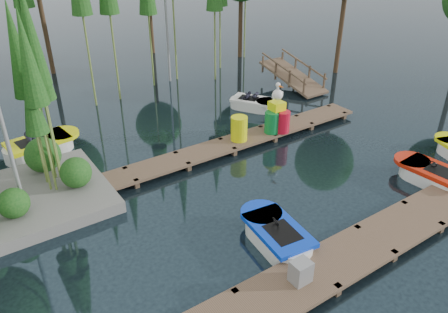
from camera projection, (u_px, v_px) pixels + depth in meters
ground_plane at (220, 196)px, 14.35m from camera, size 90.00×90.00×0.00m
near_dock at (319, 272)px, 10.98m from camera, size 18.00×1.50×0.50m
far_dock at (205, 152)px, 16.54m from camera, size 15.00×1.20×0.50m
lamp_rear at (165, 1)px, 22.20m from camera, size 0.30×0.30×7.25m
ramp at (293, 76)px, 23.18m from camera, size 1.50×3.94×1.49m
boat_blue at (277, 236)px, 12.17m from camera, size 1.51×2.81×0.91m
boat_red at (433, 176)px, 14.94m from camera, size 1.43×2.79×0.91m
boat_yellow_far at (40, 146)px, 16.75m from camera, size 3.05×1.66×1.46m
boat_white_far at (253, 104)px, 20.68m from camera, size 2.17×2.59×1.13m
utility_cabinet at (301, 272)px, 10.48m from camera, size 0.48×0.40×0.58m
yellow_barrel at (239, 128)px, 17.03m from camera, size 0.65×0.65×0.98m
drum_cluster at (278, 117)px, 17.76m from camera, size 1.18×1.09×2.04m
seagull_post at (270, 119)px, 17.81m from camera, size 0.45×0.24×0.72m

